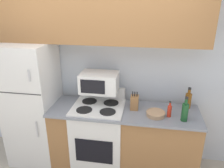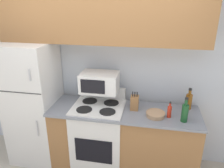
# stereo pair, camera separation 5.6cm
# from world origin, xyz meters

# --- Properties ---
(wall_back) EXTENTS (8.00, 0.05, 2.55)m
(wall_back) POSITION_xyz_m (0.00, 0.66, 1.27)
(wall_back) COLOR silver
(wall_back) RESTS_ON ground_plane
(lower_cabinets) EXTENTS (1.90, 0.61, 0.91)m
(lower_cabinets) POSITION_xyz_m (0.33, 0.29, 0.46)
(lower_cabinets) COLOR #9E6B3D
(lower_cabinets) RESTS_ON ground_plane
(refrigerator) EXTENTS (0.65, 0.65, 1.72)m
(refrigerator) POSITION_xyz_m (-0.95, 0.31, 0.86)
(refrigerator) COLOR white
(refrigerator) RESTS_ON ground_plane
(upper_cabinets) EXTENTS (2.55, 0.35, 0.70)m
(upper_cabinets) POSITION_xyz_m (0.00, 0.46, 2.07)
(upper_cabinets) COLOR #9E6B3D
(upper_cabinets) RESTS_ON refrigerator
(stove) EXTENTS (0.66, 0.60, 1.09)m
(stove) POSITION_xyz_m (-0.01, 0.28, 0.48)
(stove) COLOR white
(stove) RESTS_ON ground_plane
(microwave) EXTENTS (0.48, 0.33, 0.25)m
(microwave) POSITION_xyz_m (-0.01, 0.39, 1.23)
(microwave) COLOR white
(microwave) RESTS_ON stove
(knife_block) EXTENTS (0.10, 0.11, 0.25)m
(knife_block) POSITION_xyz_m (0.46, 0.31, 1.01)
(knife_block) COLOR #9E6B3D
(knife_block) RESTS_ON lower_cabinets
(bowl) EXTENTS (0.23, 0.23, 0.06)m
(bowl) POSITION_xyz_m (0.72, 0.18, 0.95)
(bowl) COLOR tan
(bowl) RESTS_ON lower_cabinets
(bottle_wine_green) EXTENTS (0.08, 0.08, 0.30)m
(bottle_wine_green) POSITION_xyz_m (1.05, 0.13, 1.03)
(bottle_wine_green) COLOR #194C23
(bottle_wine_green) RESTS_ON lower_cabinets
(bottle_whiskey) EXTENTS (0.08, 0.08, 0.28)m
(bottle_whiskey) POSITION_xyz_m (1.13, 0.47, 1.02)
(bottle_whiskey) COLOR brown
(bottle_whiskey) RESTS_ON lower_cabinets
(bottle_hot_sauce) EXTENTS (0.05, 0.05, 0.20)m
(bottle_hot_sauce) POSITION_xyz_m (0.88, 0.20, 0.99)
(bottle_hot_sauce) COLOR red
(bottle_hot_sauce) RESTS_ON lower_cabinets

